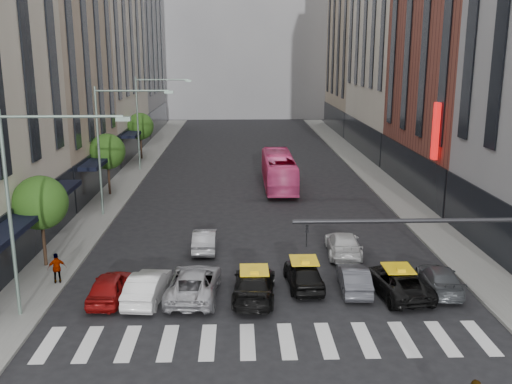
{
  "coord_description": "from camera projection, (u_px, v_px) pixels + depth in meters",
  "views": [
    {
      "loc": [
        -1.33,
        -19.47,
        11.4
      ],
      "look_at": [
        -0.36,
        10.61,
        4.0
      ],
      "focal_mm": 40.0,
      "sensor_mm": 36.0,
      "label": 1
    }
  ],
  "objects": [
    {
      "name": "streetlamp_near",
      "position": [
        30.0,
        187.0,
        23.82
      ],
      "size": [
        5.38,
        0.25,
        9.0
      ],
      "color": "gray",
      "rests_on": "sidewalk_left"
    },
    {
      "name": "building_right_d",
      "position": [
        364.0,
        34.0,
        81.94
      ],
      "size": [
        8.0,
        18.0,
        28.0
      ],
      "primitive_type": "cube",
      "color": "tan",
      "rests_on": "ground"
    },
    {
      "name": "taxi_right",
      "position": [
        397.0,
        281.0,
        27.44
      ],
      "size": [
        2.79,
        4.98,
        1.31
      ],
      "primitive_type": "imported",
      "rotation": [
        0.0,
        0.0,
        3.28
      ],
      "color": "black",
      "rests_on": "ground"
    },
    {
      "name": "sidewalk_right",
      "position": [
        381.0,
        182.0,
        51.12
      ],
      "size": [
        3.0,
        96.0,
        0.15
      ],
      "primitive_type": "cube",
      "color": "slate",
      "rests_on": "ground"
    },
    {
      "name": "car_grey_mid",
      "position": [
        354.0,
        278.0,
        27.87
      ],
      "size": [
        1.54,
        3.9,
        1.26
      ],
      "primitive_type": "imported",
      "rotation": [
        0.0,
        0.0,
        3.09
      ],
      "color": "#404248",
      "rests_on": "ground"
    },
    {
      "name": "taxi_left",
      "position": [
        254.0,
        284.0,
        27.01
      ],
      "size": [
        2.28,
        4.92,
        1.39
      ],
      "primitive_type": "imported",
      "rotation": [
        0.0,
        0.0,
        3.07
      ],
      "color": "black",
      "rests_on": "ground"
    },
    {
      "name": "rider",
      "position": [
        475.0,
        384.0,
        17.11
      ],
      "size": [
        0.58,
        0.38,
        1.6
      ],
      "primitive_type": "imported",
      "rotation": [
        0.0,
        0.0,
        3.14
      ],
      "color": "gray",
      "rests_on": "motorcycle"
    },
    {
      "name": "car_row2_right",
      "position": [
        343.0,
        244.0,
        32.8
      ],
      "size": [
        2.16,
        4.68,
        1.32
      ],
      "primitive_type": "imported",
      "rotation": [
        0.0,
        0.0,
        3.07
      ],
      "color": "silver",
      "rests_on": "ground"
    },
    {
      "name": "car_silver",
      "position": [
        194.0,
        283.0,
        27.17
      ],
      "size": [
        2.6,
        5.17,
        1.41
      ],
      "primitive_type": "imported",
      "rotation": [
        0.0,
        0.0,
        3.09
      ],
      "color": "#A7A7AD",
      "rests_on": "ground"
    },
    {
      "name": "tree_mid",
      "position": [
        107.0,
        152.0,
        45.65
      ],
      "size": [
        2.88,
        2.88,
        4.95
      ],
      "color": "black",
      "rests_on": "sidewalk_left"
    },
    {
      "name": "car_white_front",
      "position": [
        148.0,
        287.0,
        26.77
      ],
      "size": [
        1.89,
        4.32,
        1.38
      ],
      "primitive_type": "imported",
      "rotation": [
        0.0,
        0.0,
        3.04
      ],
      "color": "silver",
      "rests_on": "ground"
    },
    {
      "name": "building_left_b",
      "position": [
        41.0,
        44.0,
        45.44
      ],
      "size": [
        8.0,
        16.0,
        24.0
      ],
      "primitive_type": "cube",
      "color": "tan",
      "rests_on": "ground"
    },
    {
      "name": "building_left_d",
      "position": [
        126.0,
        26.0,
        80.64
      ],
      "size": [
        8.0,
        18.0,
        30.0
      ],
      "primitive_type": "cube",
      "color": "gray",
      "rests_on": "ground"
    },
    {
      "name": "car_red",
      "position": [
        110.0,
        286.0,
        26.82
      ],
      "size": [
        1.71,
        4.0,
        1.35
      ],
      "primitive_type": "imported",
      "rotation": [
        0.0,
        0.0,
        3.11
      ],
      "color": "maroon",
      "rests_on": "ground"
    },
    {
      "name": "bus",
      "position": [
        279.0,
        171.0,
        49.06
      ],
      "size": [
        2.48,
        10.58,
        2.95
      ],
      "primitive_type": "imported",
      "rotation": [
        0.0,
        0.0,
        3.14
      ],
      "color": "#E84485",
      "rests_on": "ground"
    },
    {
      "name": "building_far",
      "position": [
        244.0,
        13.0,
        99.87
      ],
      "size": [
        30.0,
        10.0,
        36.0
      ],
      "primitive_type": "cube",
      "color": "gray",
      "rests_on": "ground"
    },
    {
      "name": "liberty_sign",
      "position": [
        436.0,
        131.0,
        40.04
      ],
      "size": [
        0.3,
        0.7,
        4.0
      ],
      "color": "red",
      "rests_on": "ground"
    },
    {
      "name": "building_right_b",
      "position": [
        467.0,
        31.0,
        45.3
      ],
      "size": [
        8.0,
        18.0,
        26.0
      ],
      "primitive_type": "cube",
      "color": "brown",
      "rests_on": "ground"
    },
    {
      "name": "car_grey_curb",
      "position": [
        440.0,
        279.0,
        27.89
      ],
      "size": [
        2.18,
        4.39,
        1.23
      ],
      "primitive_type": "imported",
      "rotation": [
        0.0,
        0.0,
        3.03
      ],
      "color": "#45494D",
      "rests_on": "ground"
    },
    {
      "name": "streetlamp_far",
      "position": [
        147.0,
        111.0,
        54.88
      ],
      "size": [
        5.38,
        0.25,
        9.0
      ],
      "color": "gray",
      "rests_on": "sidewalk_left"
    },
    {
      "name": "streetlamp_mid",
      "position": [
        112.0,
        134.0,
        39.35
      ],
      "size": [
        5.38,
        0.25,
        9.0
      ],
      "color": "gray",
      "rests_on": "sidewalk_left"
    },
    {
      "name": "tree_near",
      "position": [
        40.0,
        203.0,
        30.12
      ],
      "size": [
        2.88,
        2.88,
        4.95
      ],
      "color": "black",
      "rests_on": "sidewalk_left"
    },
    {
      "name": "sidewalk_left",
      "position": [
        123.0,
        184.0,
        50.4
      ],
      "size": [
        3.0,
        96.0,
        0.15
      ],
      "primitive_type": "cube",
      "color": "slate",
      "rests_on": "ground"
    },
    {
      "name": "tree_far",
      "position": [
        140.0,
        126.0,
        61.18
      ],
      "size": [
        2.88,
        2.88,
        4.95
      ],
      "color": "black",
      "rests_on": "sidewalk_left"
    },
    {
      "name": "traffic_signal",
      "position": [
        497.0,
        256.0,
        19.86
      ],
      "size": [
        10.1,
        0.2,
        6.0
      ],
      "color": "black",
      "rests_on": "ground"
    },
    {
      "name": "car_row2_left",
      "position": [
        205.0,
        240.0,
        33.6
      ],
      "size": [
        1.36,
        3.84,
        1.26
      ],
      "primitive_type": "imported",
      "rotation": [
        0.0,
        0.0,
        3.15
      ],
      "color": "#949499",
      "rests_on": "ground"
    },
    {
      "name": "taxi_center",
      "position": [
        304.0,
        274.0,
        28.28
      ],
      "size": [
        1.88,
        4.17,
        1.39
      ],
      "primitive_type": "imported",
      "rotation": [
        0.0,
        0.0,
        3.2
      ],
      "color": "black",
      "rests_on": "ground"
    },
    {
      "name": "ground",
      "position": [
        274.0,
        360.0,
        21.66
      ],
      "size": [
        160.0,
        160.0,
        0.0
      ],
      "primitive_type": "plane",
      "color": "black",
      "rests_on": "ground"
    },
    {
      "name": "pedestrian_far",
      "position": [
        57.0,
        268.0,
        28.41
      ],
      "size": [
        0.98,
        0.65,
        1.55
      ],
      "primitive_type": "imported",
      "rotation": [
        0.0,
        0.0,
        3.47
      ],
      "color": "gray",
      "rests_on": "sidewalk_left"
    }
  ]
}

